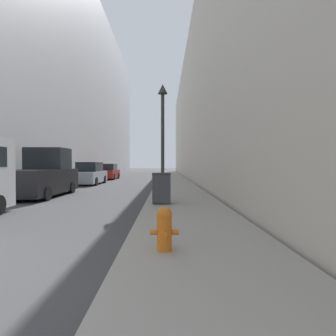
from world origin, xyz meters
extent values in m
cube|color=#9E998E|center=(4.85, 18.00, 0.06)|extent=(2.95, 60.00, 0.12)
cube|color=#BCBCC1|center=(-9.92, 26.00, 10.87)|extent=(12.00, 60.00, 21.74)
cube|color=beige|center=(12.43, 26.00, 7.38)|extent=(12.00, 60.00, 14.76)
cylinder|color=orange|center=(4.14, 1.59, 0.41)|extent=(0.25, 0.25, 0.57)
sphere|color=orange|center=(4.14, 1.59, 0.74)|extent=(0.27, 0.27, 0.27)
cylinder|color=orange|center=(4.14, 1.59, 0.82)|extent=(0.07, 0.07, 0.06)
cylinder|color=orange|center=(4.14, 1.41, 0.43)|extent=(0.11, 0.12, 0.11)
cylinder|color=orange|center=(3.95, 1.59, 0.43)|extent=(0.12, 0.09, 0.09)
cylinder|color=orange|center=(4.32, 1.59, 0.43)|extent=(0.12, 0.09, 0.09)
cube|color=#3D3D42|center=(4.00, 6.97, 0.67)|extent=(0.67, 0.59, 1.04)
cube|color=#2D2D31|center=(4.00, 6.97, 1.23)|extent=(0.69, 0.61, 0.08)
cylinder|color=black|center=(3.71, 7.22, 0.20)|extent=(0.05, 0.16, 0.16)
cylinder|color=black|center=(4.28, 7.22, 0.20)|extent=(0.05, 0.16, 0.16)
cylinder|color=#2D332D|center=(4.01, 9.55, 0.25)|extent=(0.30, 0.30, 0.25)
cylinder|color=#2D332D|center=(4.01, 9.55, 2.53)|extent=(0.16, 0.16, 4.81)
cone|color=#2D332D|center=(4.01, 9.55, 5.16)|extent=(0.45, 0.45, 0.45)
cube|color=black|center=(-2.02, 10.09, 0.76)|extent=(2.07, 4.89, 1.17)
cube|color=black|center=(-2.02, 10.95, 1.89)|extent=(1.91, 1.57, 1.10)
cylinder|color=black|center=(-2.98, 11.61, 0.32)|extent=(0.24, 0.64, 0.64)
cylinder|color=black|center=(-1.06, 11.61, 0.32)|extent=(0.24, 0.64, 0.64)
cylinder|color=black|center=(-2.98, 8.57, 0.32)|extent=(0.24, 0.64, 0.64)
cylinder|color=black|center=(-1.06, 8.57, 0.32)|extent=(0.24, 0.64, 0.64)
cube|color=#A3A8B2|center=(-1.87, 17.97, 0.59)|extent=(1.74, 4.54, 0.85)
cube|color=#1E2328|center=(-1.87, 17.97, 1.39)|extent=(1.54, 2.36, 0.75)
cylinder|color=black|center=(-2.67, 19.33, 0.32)|extent=(0.24, 0.64, 0.64)
cylinder|color=black|center=(-1.07, 19.33, 0.32)|extent=(0.24, 0.64, 0.64)
cylinder|color=black|center=(-2.67, 16.61, 0.32)|extent=(0.24, 0.64, 0.64)
cylinder|color=black|center=(-1.07, 16.61, 0.32)|extent=(0.24, 0.64, 0.64)
cube|color=maroon|center=(-2.02, 25.05, 0.57)|extent=(1.87, 4.15, 0.82)
cube|color=#1E2328|center=(-2.02, 25.05, 1.31)|extent=(1.64, 2.16, 0.66)
cylinder|color=black|center=(-2.88, 26.29, 0.32)|extent=(0.24, 0.64, 0.64)
cylinder|color=black|center=(-1.15, 26.29, 0.32)|extent=(0.24, 0.64, 0.64)
cylinder|color=black|center=(-2.88, 23.80, 0.32)|extent=(0.24, 0.64, 0.64)
cylinder|color=black|center=(-1.15, 23.80, 0.32)|extent=(0.24, 0.64, 0.64)
camera|label=1|loc=(4.16, -2.87, 1.60)|focal=28.00mm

